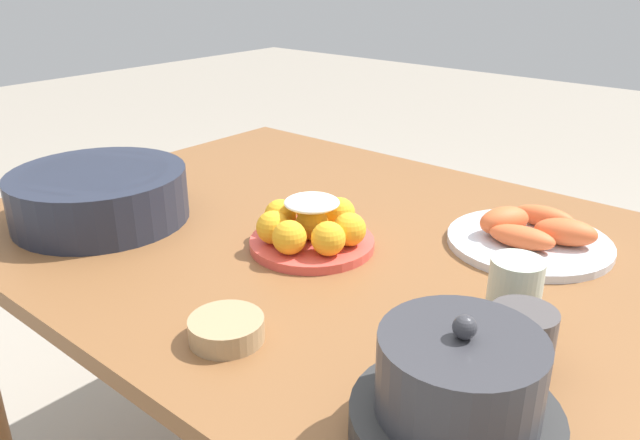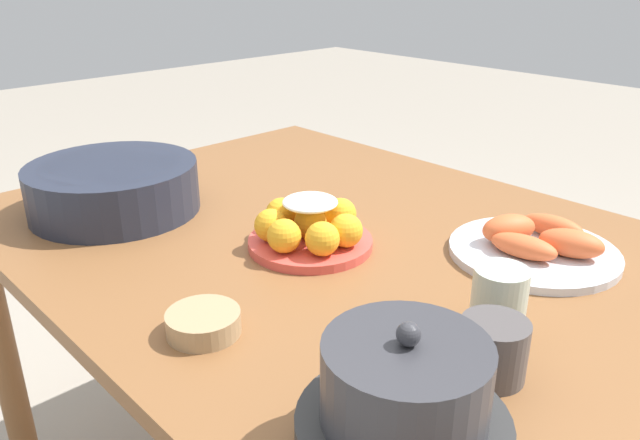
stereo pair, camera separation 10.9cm
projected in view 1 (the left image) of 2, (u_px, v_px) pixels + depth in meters
The scene contains 8 objects.
dining_table at pixel (327, 282), 1.17m from camera, with size 1.29×0.97×0.76m.
cake_plate at pixel (311, 228), 1.07m from camera, with size 0.22×0.22×0.09m.
serving_bowl at pixel (99, 194), 1.18m from camera, with size 0.33×0.33×0.10m.
sauce_bowl at pixel (226, 328), 0.82m from camera, with size 0.10×0.10×0.03m.
seafood_platter at pixel (531, 235), 1.08m from camera, with size 0.28×0.28×0.06m.
cup_near at pixel (515, 289), 0.86m from camera, with size 0.07×0.07×0.09m.
cup_far at pixel (521, 338), 0.76m from camera, with size 0.08×0.08×0.08m.
warming_pot at pixel (457, 399), 0.63m from camera, with size 0.22×0.22×0.15m.
Camera 1 is at (-0.66, 0.80, 1.23)m, focal length 35.00 mm.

